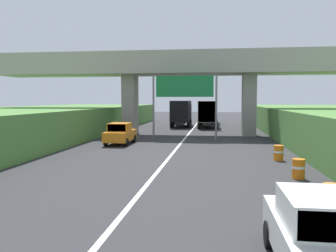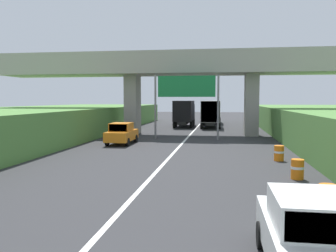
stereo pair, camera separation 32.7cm
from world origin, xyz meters
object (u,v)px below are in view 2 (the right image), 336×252
Objects in this scene: truck_blue at (211,113)px; construction_barrel_3 at (279,153)px; construction_barrel_2 at (297,169)px; overhead_highway_sign at (186,91)px; truck_green at (213,111)px; car_orange at (122,133)px; car_white at (312,236)px; construction_barrel_1 at (328,198)px; truck_black at (185,112)px.

truck_blue reaches higher than construction_barrel_3.
construction_barrel_2 is 1.00× the size of construction_barrel_3.
overhead_highway_sign is 22.03m from truck_green.
truck_green reaches higher than construction_barrel_3.
car_orange is (-6.57, -26.24, -1.08)m from truck_green.
car_white reaches higher than construction_barrel_2.
car_orange is 15.76m from construction_barrel_2.
car_orange is 4.56× the size of construction_barrel_1.
truck_black reaches higher than car_white.
overhead_highway_sign reaches higher than construction_barrel_1.
car_white is at bearing -109.46° from construction_barrel_1.
overhead_highway_sign is 13.89m from truck_blue.
truck_green is (1.80, 21.82, -2.42)m from overhead_highway_sign.
overhead_highway_sign is at bearing 113.24° from construction_barrel_2.
car_orange is at bearing 125.76° from construction_barrel_1.
truck_black reaches higher than construction_barrel_3.
car_orange is at bearing 136.14° from construction_barrel_2.
truck_black is at bearing 80.68° from car_orange.
truck_green is at bearing 96.44° from construction_barrel_1.
overhead_highway_sign is 14.69m from truck_black.
truck_black is 8.11× the size of construction_barrel_3.
overhead_highway_sign is 0.81× the size of truck_black.
construction_barrel_1 is 4.78m from construction_barrel_2.
overhead_highway_sign is at bearing 108.00° from construction_barrel_1.
car_white is 4.56× the size of construction_barrel_1.
overhead_highway_sign reaches higher than car_white.
construction_barrel_2 is (4.77, -28.90, -1.47)m from truck_blue.
truck_blue is (1.82, 13.56, -2.42)m from overhead_highway_sign.
truck_black reaches higher than construction_barrel_1.
construction_barrel_2 is at bearing -74.45° from truck_black.
truck_blue is 8.26m from truck_green.
overhead_highway_sign reaches higher than construction_barrel_3.
truck_blue and truck_green have the same top height.
truck_black is 26.30m from construction_barrel_3.
truck_blue reaches higher than construction_barrel_1.
truck_green reaches higher than construction_barrel_1.
truck_black is 8.11× the size of construction_barrel_2.
construction_barrel_1 is (8.22, -34.51, -1.47)m from truck_black.
overhead_highway_sign is 0.81× the size of truck_blue.
truck_blue is 24.61m from construction_barrel_3.
truck_black is 30.89m from construction_barrel_2.
truck_black is at bearing 108.21° from construction_barrel_3.
car_orange is at bearing 151.49° from construction_barrel_3.
construction_barrel_3 is at bearing 90.09° from construction_barrel_1.
car_orange is 4.56× the size of construction_barrel_3.
truck_blue and truck_black have the same top height.
construction_barrel_2 is (4.79, -37.16, -1.47)m from truck_green.
overhead_highway_sign is at bearing -83.32° from truck_black.
construction_barrel_2 is 4.78m from construction_barrel_3.
truck_green is at bearing 75.94° from car_orange.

